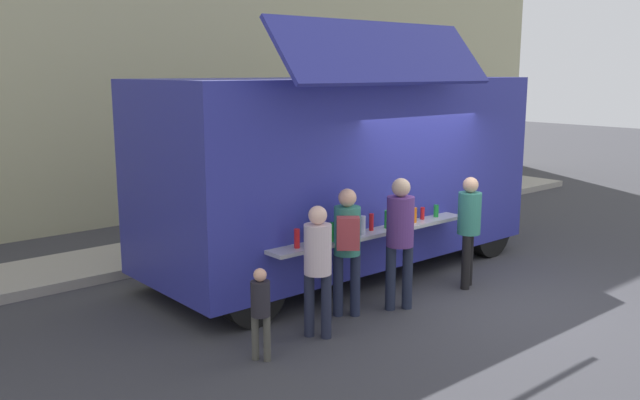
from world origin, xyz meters
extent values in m
plane|color=#38383D|center=(0.00, 0.00, 0.00)|extent=(60.00, 60.00, 0.00)
cube|color=#9E998E|center=(-4.48, 4.84, 0.07)|extent=(28.00, 1.60, 0.15)
cube|color=#2D3097|center=(-0.48, 2.24, 1.67)|extent=(6.35, 2.44, 2.74)
cube|color=#2D3097|center=(-1.13, 0.71, 3.38)|extent=(3.49, 0.73, 0.82)
cube|color=black|center=(-1.12, 1.10, 2.00)|extent=(3.31, 0.12, 1.23)
cube|color=#B7B7BC|center=(-1.13, 0.89, 0.96)|extent=(3.49, 0.37, 0.05)
cylinder|color=red|center=(-2.49, 0.88, 1.11)|extent=(0.07, 0.07, 0.24)
cylinder|color=black|center=(-2.22, 0.94, 1.10)|extent=(0.06, 0.06, 0.22)
cylinder|color=green|center=(-1.95, 0.84, 1.11)|extent=(0.07, 0.07, 0.25)
cylinder|color=black|center=(-1.65, 0.91, 1.09)|extent=(0.07, 0.07, 0.21)
cylinder|color=silver|center=(-1.38, 0.85, 1.11)|extent=(0.08, 0.08, 0.25)
cylinder|color=red|center=(-1.14, 0.93, 1.10)|extent=(0.06, 0.06, 0.24)
cylinder|color=green|center=(-0.87, 0.89, 1.11)|extent=(0.07, 0.07, 0.25)
cylinder|color=yellow|center=(-0.58, 0.85, 1.09)|extent=(0.07, 0.07, 0.21)
cylinder|color=orange|center=(-0.31, 0.88, 1.10)|extent=(0.08, 0.08, 0.22)
cylinder|color=red|center=(-0.07, 0.93, 1.08)|extent=(0.06, 0.06, 0.18)
cylinder|color=green|center=(0.22, 0.91, 1.08)|extent=(0.07, 0.07, 0.18)
cube|color=black|center=(2.64, 2.22, 2.16)|extent=(0.09, 2.04, 1.21)
cylinder|color=black|center=(1.99, 3.27, 0.45)|extent=(0.90, 0.28, 0.90)
cylinder|color=black|center=(1.98, 1.17, 0.45)|extent=(0.90, 0.28, 0.90)
cylinder|color=black|center=(-2.95, 3.30, 0.45)|extent=(0.90, 0.28, 0.90)
cylinder|color=black|center=(-2.96, 1.20, 0.45)|extent=(0.90, 0.28, 0.90)
cylinder|color=#306536|center=(3.42, 4.54, 0.50)|extent=(0.60, 0.60, 1.00)
cylinder|color=#1D2337|center=(-1.24, 0.45, 0.44)|extent=(0.14, 0.14, 0.87)
cylinder|color=#1D2337|center=(-1.04, 0.34, 0.44)|extent=(0.14, 0.14, 0.87)
cylinder|color=#563074|center=(-1.14, 0.40, 1.21)|extent=(0.36, 0.36, 0.66)
sphere|color=#CDAA8A|center=(-1.14, 0.40, 1.66)|extent=(0.25, 0.25, 0.25)
cylinder|color=#1D233B|center=(-1.92, 0.74, 0.41)|extent=(0.13, 0.13, 0.83)
cylinder|color=#1D233B|center=(-1.75, 0.60, 0.41)|extent=(0.13, 0.13, 0.83)
cylinder|color=#32806B|center=(-1.84, 0.67, 1.14)|extent=(0.34, 0.34, 0.63)
sphere|color=#E1A888|center=(-1.84, 0.67, 1.57)|extent=(0.23, 0.23, 0.23)
cube|color=#A83940|center=(-2.01, 0.47, 1.17)|extent=(0.33, 0.32, 0.40)
cylinder|color=#1F2336|center=(-2.65, 0.46, 0.40)|extent=(0.13, 0.13, 0.79)
cylinder|color=#1F2336|center=(-2.53, 0.28, 0.40)|extent=(0.13, 0.13, 0.79)
cylinder|color=beige|center=(-2.59, 0.37, 1.09)|extent=(0.33, 0.33, 0.60)
sphere|color=beige|center=(-2.59, 0.37, 1.50)|extent=(0.22, 0.22, 0.22)
cylinder|color=black|center=(0.22, 0.32, 0.40)|extent=(0.13, 0.13, 0.81)
cylinder|color=black|center=(0.42, 0.42, 0.40)|extent=(0.13, 0.13, 0.81)
cylinder|color=#327D6B|center=(0.32, 0.37, 1.11)|extent=(0.34, 0.34, 0.61)
sphere|color=#DFAA84|center=(0.32, 0.37, 1.53)|extent=(0.23, 0.23, 0.23)
cylinder|color=#48473F|center=(-3.53, 0.34, 0.26)|extent=(0.08, 0.08, 0.52)
cylinder|color=#48473F|center=(-3.45, 0.22, 0.26)|extent=(0.08, 0.08, 0.52)
cylinder|color=#232128|center=(-3.49, 0.28, 0.71)|extent=(0.21, 0.21, 0.39)
sphere|color=#E2A284|center=(-3.49, 0.28, 0.98)|extent=(0.15, 0.15, 0.15)
camera|label=1|loc=(-7.56, -5.40, 3.15)|focal=37.67mm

